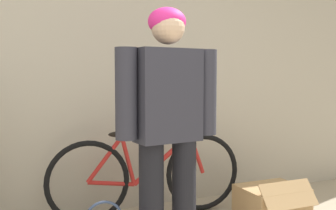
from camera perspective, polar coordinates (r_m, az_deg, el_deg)
The scene contains 4 objects.
wall_back at distance 3.36m, azimuth -11.37°, elevation 6.51°, with size 8.00×0.07×2.60m.
person at distance 2.41m, azimuth -0.01°, elevation -1.91°, with size 0.66×0.24×1.58m.
bicycle at distance 3.28m, azimuth -2.94°, elevation -10.01°, with size 1.64×0.46×0.73m.
cardboard_box at distance 3.43m, azimuth 14.83°, elevation -13.41°, with size 0.51×0.48×0.33m.
Camera 1 is at (-0.70, -1.05, 1.16)m, focal length 42.00 mm.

